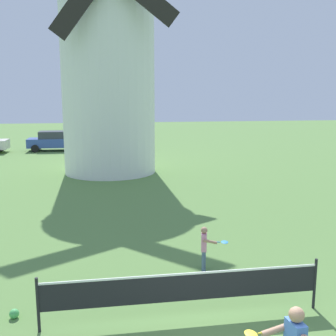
{
  "coord_description": "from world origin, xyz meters",
  "views": [
    {
      "loc": [
        -1.93,
        -5.47,
        4.46
      ],
      "look_at": [
        -0.45,
        3.86,
        2.74
      ],
      "focal_mm": 43.35,
      "sensor_mm": 36.0,
      "label": 1
    }
  ],
  "objects_px": {
    "player_far": "(205,246)",
    "parked_car_blue": "(55,141)",
    "windmill": "(107,42)",
    "tennis_net": "(184,287)",
    "stray_ball": "(14,314)"
  },
  "relations": [
    {
      "from": "player_far",
      "to": "parked_car_blue",
      "type": "bearing_deg",
      "value": 105.08
    },
    {
      "from": "player_far",
      "to": "windmill",
      "type": "bearing_deg",
      "value": 98.79
    },
    {
      "from": "windmill",
      "to": "player_far",
      "type": "xyz_separation_m",
      "value": [
        2.14,
        -13.86,
        -6.64
      ]
    },
    {
      "from": "tennis_net",
      "to": "parked_car_blue",
      "type": "xyz_separation_m",
      "value": [
        -5.4,
        25.94,
        0.12
      ]
    },
    {
      "from": "windmill",
      "to": "parked_car_blue",
      "type": "xyz_separation_m",
      "value": [
        -4.25,
        9.87,
        -6.48
      ]
    },
    {
      "from": "stray_ball",
      "to": "tennis_net",
      "type": "bearing_deg",
      "value": -9.68
    },
    {
      "from": "parked_car_blue",
      "to": "tennis_net",
      "type": "bearing_deg",
      "value": -78.23
    },
    {
      "from": "stray_ball",
      "to": "parked_car_blue",
      "type": "xyz_separation_m",
      "value": [
        -2.03,
        25.37,
        0.71
      ]
    },
    {
      "from": "parked_car_blue",
      "to": "player_far",
      "type": "bearing_deg",
      "value": -74.92
    },
    {
      "from": "stray_ball",
      "to": "parked_car_blue",
      "type": "height_order",
      "value": "parked_car_blue"
    },
    {
      "from": "windmill",
      "to": "parked_car_blue",
      "type": "distance_m",
      "value": 12.55
    },
    {
      "from": "windmill",
      "to": "stray_ball",
      "type": "xyz_separation_m",
      "value": [
        -2.22,
        -15.5,
        -7.2
      ]
    },
    {
      "from": "windmill",
      "to": "player_far",
      "type": "relative_size",
      "value": 12.37
    },
    {
      "from": "stray_ball",
      "to": "parked_car_blue",
      "type": "relative_size",
      "value": 0.05
    },
    {
      "from": "windmill",
      "to": "player_far",
      "type": "bearing_deg",
      "value": -81.21
    }
  ]
}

